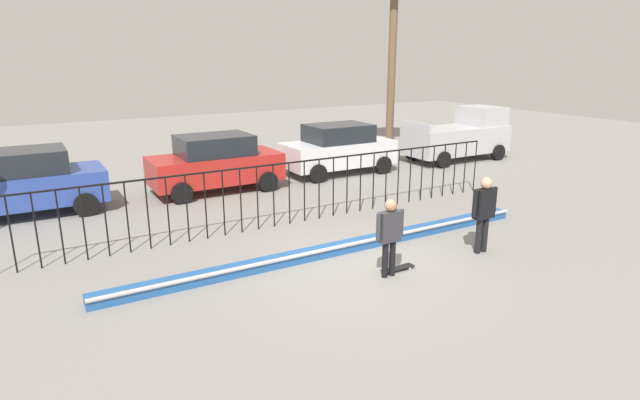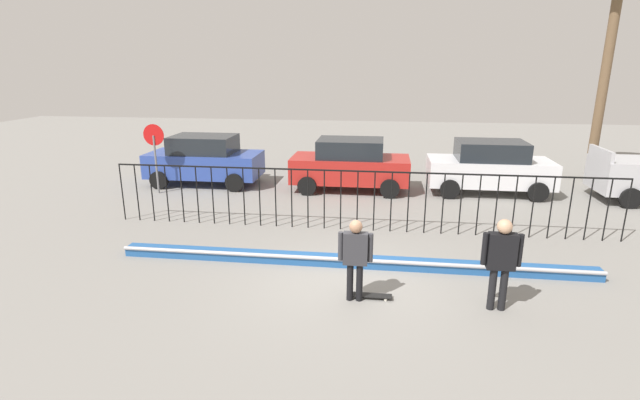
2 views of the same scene
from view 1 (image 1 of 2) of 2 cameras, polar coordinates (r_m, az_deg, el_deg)
name	(u,v)px [view 1 (image 1 of 2)]	position (r m, az deg, el deg)	size (l,w,h in m)	color
ground_plane	(361,266)	(11.59, 4.46, -7.20)	(60.00, 60.00, 0.00)	gray
bowl_coping_ledge	(339,248)	(12.24, 2.06, -5.27)	(11.00, 0.41, 0.27)	#235699
perimeter_fence	(289,186)	(14.04, -3.39, 1.54)	(14.04, 0.04, 1.72)	black
skateboarder	(390,231)	(10.79, 7.64, -3.36)	(0.68, 0.25, 1.68)	black
skateboard	(398,268)	(11.41, 8.50, -7.39)	(0.80, 0.20, 0.07)	black
camera_operator	(484,208)	(12.55, 17.51, -0.82)	(0.73, 0.28, 1.82)	black
parked_car_blue	(23,182)	(17.04, -29.71, 1.68)	(4.30, 2.12, 1.90)	#2D479E
parked_car_red	(215,163)	(17.83, -11.37, 4.02)	(4.30, 2.12, 1.90)	#B2231E
parked_car_white	(338,148)	(20.14, 2.00, 5.66)	(4.30, 2.12, 1.90)	silver
pickup_truck	(460,136)	(23.59, 15.09, 6.78)	(4.70, 2.12, 2.24)	#B7B7BC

